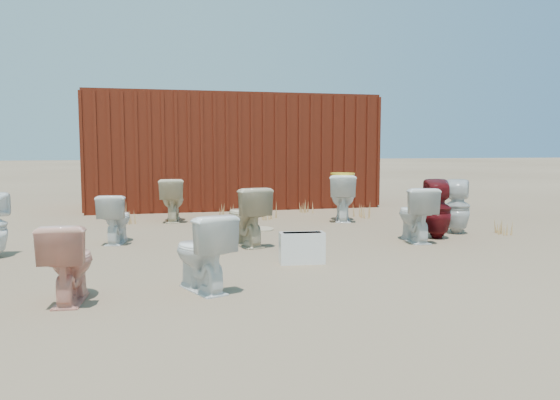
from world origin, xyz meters
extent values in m
plane|color=brown|center=(0.00, 0.00, 0.00)|extent=(100.00, 100.00, 0.00)
cube|color=#48180C|center=(0.00, 5.20, 1.20)|extent=(6.00, 2.40, 2.40)
imported|color=white|center=(-2.25, 0.78, 0.33)|extent=(0.49, 0.71, 0.67)
imported|color=#ED9F89|center=(-2.48, -2.07, 0.34)|extent=(0.43, 0.69, 0.67)
imported|color=white|center=(-1.36, -1.98, 0.35)|extent=(0.62, 0.79, 0.71)
imported|color=#5D1013|center=(2.17, 0.07, 0.42)|extent=(0.48, 0.49, 0.84)
imported|color=white|center=(1.75, -0.08, 0.38)|extent=(0.50, 0.78, 0.75)
imported|color=#C7B692|center=(-0.56, 0.16, 0.39)|extent=(0.60, 0.84, 0.78)
imported|color=beige|center=(-1.40, 2.79, 0.38)|extent=(0.49, 0.78, 0.75)
imported|color=white|center=(1.51, 2.16, 0.41)|extent=(0.69, 0.91, 0.82)
imported|color=silver|center=(2.69, 0.40, 0.41)|extent=(0.50, 0.50, 0.81)
ellipsoid|color=gold|center=(1.51, 2.16, 0.83)|extent=(0.41, 0.52, 0.02)
cube|color=white|center=(-0.16, -1.08, 0.17)|extent=(0.52, 0.25, 0.35)
ellipsoid|color=tan|center=(-0.09, 1.47, 0.01)|extent=(0.43, 0.53, 0.02)
ellipsoid|color=beige|center=(-3.20, 1.24, 0.01)|extent=(0.46, 0.54, 0.02)
cone|color=#AC8144|center=(-2.21, 2.60, 0.16)|extent=(0.36, 0.36, 0.33)
cone|color=#AC8144|center=(0.35, 2.65, 0.15)|extent=(0.32, 0.32, 0.29)
cone|color=#AC8144|center=(2.05, 2.48, 0.16)|extent=(0.36, 0.36, 0.32)
cone|color=#AC8144|center=(-0.43, 3.18, 0.12)|extent=(0.30, 0.30, 0.24)
cone|color=#AC8144|center=(1.29, 3.50, 0.13)|extent=(0.34, 0.34, 0.27)
cone|color=#AC8144|center=(3.37, 0.21, 0.11)|extent=(0.28, 0.28, 0.22)
camera|label=1|loc=(-1.83, -6.85, 1.30)|focal=35.00mm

